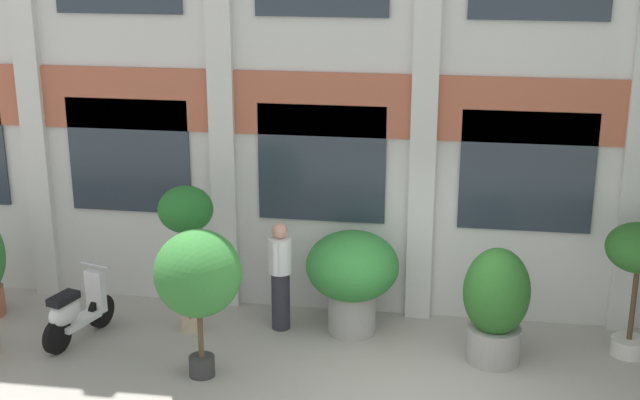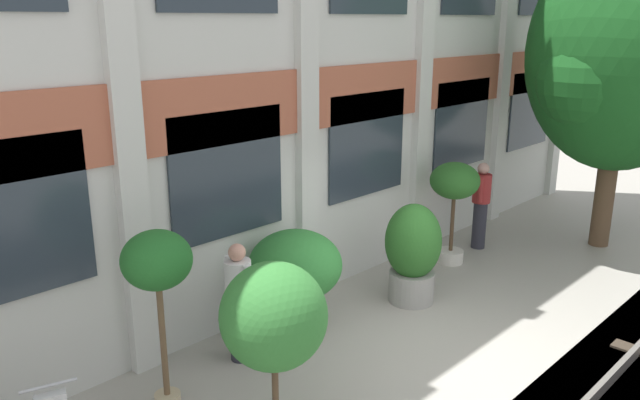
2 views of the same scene
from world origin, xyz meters
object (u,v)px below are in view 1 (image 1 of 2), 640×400
object	(u,v)px
potted_plant_ribbed_drum	(352,273)
potted_plant_tall_urn	(186,215)
potted_plant_low_pan	(639,258)
potted_plant_glazed_jar	(496,303)
potted_plant_terracotta_small	(198,275)
resident_by_doorway	(280,273)
scooter_near_curb	(75,312)

from	to	relation	value
potted_plant_ribbed_drum	potted_plant_tall_urn	distance (m)	2.42
potted_plant_low_pan	potted_plant_glazed_jar	world-z (taller)	potted_plant_low_pan
potted_plant_low_pan	potted_plant_ribbed_drum	bearing A→B (deg)	178.30
potted_plant_terracotta_small	potted_plant_ribbed_drum	world-z (taller)	potted_plant_terracotta_small
potted_plant_low_pan	resident_by_doorway	bearing A→B (deg)	179.00
potted_plant_tall_urn	scooter_near_curb	size ratio (longest dim) A/B	1.58
potted_plant_glazed_jar	resident_by_doorway	distance (m)	3.00
potted_plant_ribbed_drum	scooter_near_curb	size ratio (longest dim) A/B	1.10
potted_plant_glazed_jar	potted_plant_low_pan	bearing A→B (deg)	14.07
resident_by_doorway	potted_plant_low_pan	bearing A→B (deg)	5.70
potted_plant_glazed_jar	potted_plant_ribbed_drum	size ratio (longest dim) A/B	1.06
resident_by_doorway	potted_plant_ribbed_drum	bearing A→B (deg)	8.30
potted_plant_glazed_jar	potted_plant_ribbed_drum	xyz separation A→B (m)	(-1.94, 0.56, 0.08)
potted_plant_terracotta_small	resident_by_doorway	world-z (taller)	potted_plant_terracotta_small
potted_plant_glazed_jar	potted_plant_terracotta_small	xyz separation A→B (m)	(-3.68, -0.97, 0.55)
scooter_near_curb	resident_by_doorway	distance (m)	2.85
potted_plant_ribbed_drum	potted_plant_tall_urn	bearing A→B (deg)	-173.01
potted_plant_glazed_jar	potted_plant_terracotta_small	size ratio (longest dim) A/B	0.80
potted_plant_low_pan	potted_plant_tall_urn	world-z (taller)	potted_plant_tall_urn
potted_plant_terracotta_small	potted_plant_tall_urn	distance (m)	1.40
potted_plant_glazed_jar	potted_plant_tall_urn	xyz separation A→B (m)	(-4.20, 0.28, 0.89)
potted_plant_terracotta_small	scooter_near_curb	xyz separation A→B (m)	(-1.96, 0.67, -0.94)
potted_plant_terracotta_small	scooter_near_curb	distance (m)	2.28
potted_plant_ribbed_drum	scooter_near_curb	xyz separation A→B (m)	(-3.71, -0.86, -0.46)
potted_plant_terracotta_small	potted_plant_ribbed_drum	xyz separation A→B (m)	(1.74, 1.53, -0.47)
potted_plant_tall_urn	potted_plant_terracotta_small	bearing A→B (deg)	-67.52
potted_plant_terracotta_small	potted_plant_glazed_jar	bearing A→B (deg)	14.74
potted_plant_glazed_jar	potted_plant_tall_urn	size ratio (longest dim) A/B	0.74
scooter_near_curb	potted_plant_tall_urn	bearing A→B (deg)	-50.38
potted_plant_low_pan	potted_plant_ribbed_drum	size ratio (longest dim) A/B	1.25
potted_plant_low_pan	potted_plant_glazed_jar	size ratio (longest dim) A/B	1.18
potted_plant_terracotta_small	scooter_near_curb	bearing A→B (deg)	161.24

